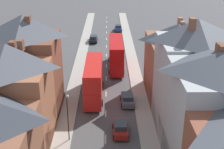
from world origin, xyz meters
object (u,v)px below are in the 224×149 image
object	(u,v)px
double_decker_bus_lead	(94,79)
car_parked_left_b	(93,39)
car_parked_right_a	(121,128)
street_lamp	(68,116)
double_decker_bus_mid_street	(116,54)
car_near_silver	(128,99)
car_near_blue	(118,28)

from	to	relation	value
double_decker_bus_lead	car_parked_left_b	distance (m)	28.51
double_decker_bus_lead	car_parked_right_a	xyz separation A→B (m)	(3.61, -10.12, -1.99)
car_parked_left_b	street_lamp	size ratio (longest dim) A/B	0.80
double_decker_bus_mid_street	car_near_silver	bearing A→B (deg)	-84.66
double_decker_bus_lead	car_near_silver	xyz separation A→B (m)	(4.91, -2.52, -2.00)
car_near_silver	car_parked_right_a	bearing A→B (deg)	-99.70
car_near_silver	car_parked_left_b	bearing A→B (deg)	101.34
car_parked_right_a	car_parked_left_b	world-z (taller)	car_parked_right_a
double_decker_bus_mid_street	street_lamp	xyz separation A→B (m)	(-6.04, -22.75, 0.43)
double_decker_bus_lead	street_lamp	world-z (taller)	street_lamp
car_near_blue	car_parked_left_b	world-z (taller)	car_near_blue
double_decker_bus_lead	car_near_silver	bearing A→B (deg)	-27.13
double_decker_bus_mid_street	car_parked_left_b	distance (m)	17.74
double_decker_bus_lead	car_parked_left_b	world-z (taller)	double_decker_bus_lead
double_decker_bus_mid_street	car_near_blue	world-z (taller)	double_decker_bus_mid_street
double_decker_bus_mid_street	car_near_blue	size ratio (longest dim) A/B	2.73
car_near_silver	street_lamp	size ratio (longest dim) A/B	0.74
car_near_silver	street_lamp	distance (m)	11.68
car_near_blue	street_lamp	distance (m)	50.08
car_parked_left_b	street_lamp	bearing A→B (deg)	-91.66
double_decker_bus_lead	double_decker_bus_mid_street	xyz separation A→B (m)	(3.60, 11.48, 0.00)
car_parked_right_a	street_lamp	xyz separation A→B (m)	(-6.05, -1.15, 2.42)
double_decker_bus_lead	car_parked_right_a	size ratio (longest dim) A/B	2.80
car_parked_left_b	car_near_silver	bearing A→B (deg)	-78.66
double_decker_bus_lead	double_decker_bus_mid_street	bearing A→B (deg)	72.59
car_near_blue	double_decker_bus_mid_street	bearing A→B (deg)	-92.80
double_decker_bus_lead	car_near_silver	size ratio (longest dim) A/B	2.65
car_near_blue	car_parked_left_b	size ratio (longest dim) A/B	0.90
double_decker_bus_mid_street	car_parked_right_a	distance (m)	21.70
double_decker_bus_mid_street	street_lamp	distance (m)	23.54
car_near_silver	double_decker_bus_mid_street	bearing A→B (deg)	95.34
car_parked_left_b	double_decker_bus_lead	bearing A→B (deg)	-87.40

